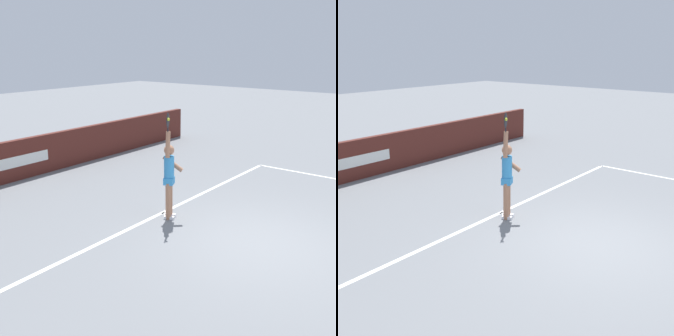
{
  "view_description": "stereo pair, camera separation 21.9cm",
  "coord_description": "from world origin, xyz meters",
  "views": [
    {
      "loc": [
        -7.4,
        -3.27,
        3.89
      ],
      "look_at": [
        -0.08,
        2.41,
        1.2
      ],
      "focal_mm": 44.86,
      "sensor_mm": 36.0,
      "label": 1
    },
    {
      "loc": [
        -7.27,
        -3.44,
        3.89
      ],
      "look_at": [
        -0.08,
        2.41,
        1.2
      ],
      "focal_mm": 44.86,
      "sensor_mm": 36.0,
      "label": 2
    }
  ],
  "objects": [
    {
      "name": "tennis_player",
      "position": [
        -0.14,
        2.33,
        1.05
      ],
      "size": [
        0.53,
        0.49,
        2.52
      ],
      "color": "#A57153",
      "rests_on": "ground"
    },
    {
      "name": "court_lines",
      "position": [
        0.0,
        -0.31,
        0.0
      ],
      "size": [
        10.84,
        6.06,
        0.0
      ],
      "color": "white",
      "rests_on": "ground"
    },
    {
      "name": "tennis_ball",
      "position": [
        -0.3,
        2.23,
        2.37
      ],
      "size": [
        0.07,
        0.07,
        0.07
      ],
      "color": "#D1DE33"
    },
    {
      "name": "back_wall",
      "position": [
        -0.0,
        7.74,
        0.61
      ],
      "size": [
        15.22,
        0.2,
        1.22
      ],
      "color": "#512019",
      "rests_on": "ground"
    },
    {
      "name": "ground_plane",
      "position": [
        0.0,
        0.0,
        0.0
      ],
      "size": [
        60.0,
        60.0,
        0.0
      ],
      "primitive_type": "plane",
      "color": "slate"
    }
  ]
}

